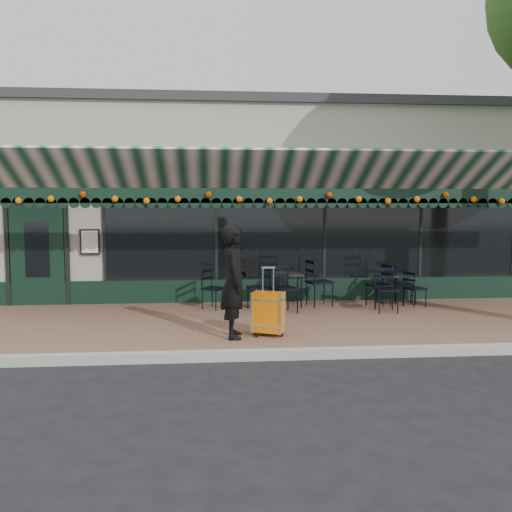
{
  "coord_description": "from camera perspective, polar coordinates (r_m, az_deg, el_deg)",
  "views": [
    {
      "loc": [
        -1.16,
        -7.86,
        2.27
      ],
      "look_at": [
        -0.34,
        1.6,
        1.39
      ],
      "focal_mm": 38.0,
      "sensor_mm": 36.0,
      "label": 1
    }
  ],
  "objects": [
    {
      "name": "chair_a_extra",
      "position": [
        11.86,
        16.41,
        -3.34
      ],
      "size": [
        0.49,
        0.49,
        0.76
      ],
      "primitive_type": null,
      "rotation": [
        0.0,
        0.0,
        1.93
      ],
      "color": "black",
      "rests_on": "sidewalk"
    },
    {
      "name": "chair_solo",
      "position": [
        11.18,
        -4.46,
        -3.48
      ],
      "size": [
        0.58,
        0.58,
        0.83
      ],
      "primitive_type": null,
      "rotation": [
        0.0,
        0.0,
        0.94
      ],
      "color": "black",
      "rests_on": "sidewalk"
    },
    {
      "name": "suitcase",
      "position": [
        8.87,
        1.28,
        -6.02
      ],
      "size": [
        0.56,
        0.45,
        1.12
      ],
      "rotation": [
        0.0,
        0.0,
        -0.41
      ],
      "color": "orange",
      "rests_on": "sidewalk"
    },
    {
      "name": "cafe_table_a",
      "position": [
        12.01,
        13.95,
        -2.22
      ],
      "size": [
        0.52,
        0.52,
        0.64
      ],
      "color": "black",
      "rests_on": "sidewalk"
    },
    {
      "name": "chair_b_front",
      "position": [
        10.77,
        3.01,
        -3.49
      ],
      "size": [
        0.61,
        0.61,
        0.95
      ],
      "primitive_type": null,
      "rotation": [
        0.0,
        0.0,
        0.37
      ],
      "color": "black",
      "rests_on": "sidewalk"
    },
    {
      "name": "sidewalk",
      "position": [
        10.17,
        1.71,
        -7.15
      ],
      "size": [
        18.0,
        4.0,
        0.15
      ],
      "primitive_type": "cube",
      "color": "brown",
      "rests_on": "ground"
    },
    {
      "name": "cafe_table_b",
      "position": [
        11.42,
        3.43,
        -2.17
      ],
      "size": [
        0.57,
        0.57,
        0.71
      ],
      "color": "black",
      "rests_on": "sidewalk"
    },
    {
      "name": "restaurant_building",
      "position": [
        15.74,
        -0.76,
        5.32
      ],
      "size": [
        12.0,
        9.6,
        4.5
      ],
      "color": "#9B9987",
      "rests_on": "ground"
    },
    {
      "name": "curb",
      "position": [
        8.17,
        3.43,
        -10.28
      ],
      "size": [
        18.0,
        0.16,
        0.15
      ],
      "primitive_type": "cube",
      "color": "#9E9E99",
      "rests_on": "ground"
    },
    {
      "name": "chair_a_front",
      "position": [
        11.13,
        13.57,
        -3.49
      ],
      "size": [
        0.47,
        0.47,
        0.89
      ],
      "primitive_type": null,
      "rotation": [
        0.0,
        0.0,
        -0.06
      ],
      "color": "black",
      "rests_on": "sidewalk"
    },
    {
      "name": "woman",
      "position": [
        8.68,
        -2.34,
        -2.72
      ],
      "size": [
        0.44,
        0.66,
        1.81
      ],
      "primitive_type": "imported",
      "rotation": [
        0.0,
        0.0,
        1.57
      ],
      "color": "black",
      "rests_on": "sidewalk"
    },
    {
      "name": "ground",
      "position": [
        8.26,
        3.35,
        -10.63
      ],
      "size": [
        80.0,
        80.0,
        0.0
      ],
      "primitive_type": "plane",
      "color": "black",
      "rests_on": "ground"
    },
    {
      "name": "chair_b_right",
      "position": [
        11.53,
        6.71,
        -2.8
      ],
      "size": [
        0.6,
        0.6,
        1.0
      ],
      "primitive_type": null,
      "rotation": [
        0.0,
        0.0,
        1.8
      ],
      "color": "black",
      "rests_on": "sidewalk"
    },
    {
      "name": "chair_a_left",
      "position": [
        11.69,
        12.8,
        -3.05
      ],
      "size": [
        0.54,
        0.54,
        0.89
      ],
      "primitive_type": null,
      "rotation": [
        0.0,
        0.0,
        -1.33
      ],
      "color": "black",
      "rests_on": "sidewalk"
    },
    {
      "name": "chair_a_right",
      "position": [
        12.17,
        15.29,
        -2.94
      ],
      "size": [
        0.51,
        0.51,
        0.83
      ],
      "primitive_type": null,
      "rotation": [
        0.0,
        0.0,
        1.29
      ],
      "color": "black",
      "rests_on": "sidewalk"
    },
    {
      "name": "chair_b_left",
      "position": [
        11.05,
        0.21,
        -3.42
      ],
      "size": [
        0.48,
        0.48,
        0.88
      ],
      "primitive_type": null,
      "rotation": [
        0.0,
        0.0,
        -1.49
      ],
      "color": "black",
      "rests_on": "sidewalk"
    }
  ]
}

